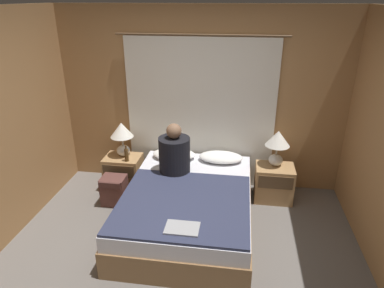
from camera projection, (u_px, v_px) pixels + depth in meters
name	position (u px, v px, depth m)	size (l,w,h in m)	color
ground_plane	(177.00, 268.00, 3.53)	(16.00, 16.00, 0.00)	#66605B
wall_back	(201.00, 100.00, 4.75)	(4.05, 0.06, 2.50)	#A37547
curtain_panel	(200.00, 114.00, 4.76)	(2.26, 0.02, 2.14)	silver
bed	(188.00, 207.00, 4.12)	(1.48, 2.04, 0.49)	olive
nightstand_left	(124.00, 172.00, 4.93)	(0.50, 0.40, 0.49)	#A87F51
nightstand_right	(274.00, 183.00, 4.65)	(0.50, 0.40, 0.49)	#A87F51
lamp_left	(122.00, 134.00, 4.76)	(0.32, 0.32, 0.49)	silver
lamp_right	(277.00, 143.00, 4.47)	(0.32, 0.32, 0.49)	silver
pillow_left	(174.00, 154.00, 4.77)	(0.60, 0.35, 0.12)	white
pillow_right	(221.00, 157.00, 4.68)	(0.60, 0.35, 0.12)	white
blanket_on_bed	(184.00, 203.00, 3.73)	(1.42, 1.35, 0.03)	#2D334C
person_left_in_bed	(174.00, 153.00, 4.31)	(0.40, 0.40, 0.66)	black
beer_bottle_on_left_stand	(127.00, 155.00, 4.68)	(0.06, 0.06, 0.23)	#513819
laptop_on_bed	(182.00, 228.00, 3.28)	(0.33, 0.22, 0.02)	#9EA0A5
backpack_on_floor	(114.00, 189.00, 4.55)	(0.32, 0.29, 0.39)	brown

